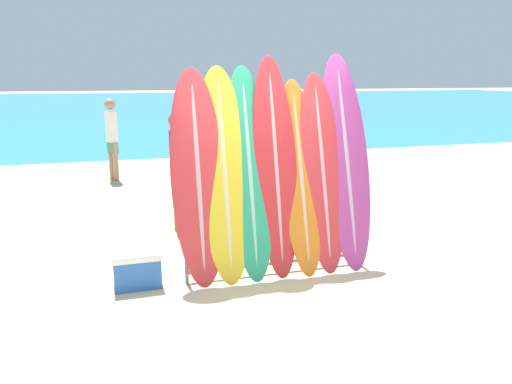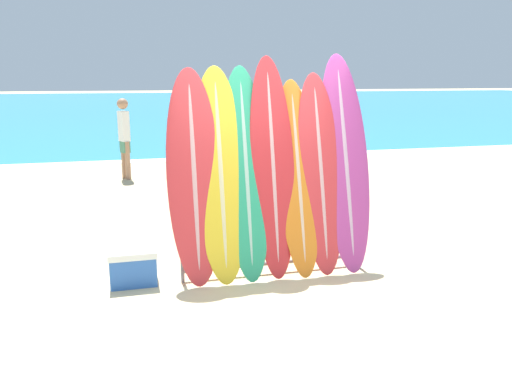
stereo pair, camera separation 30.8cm
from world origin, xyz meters
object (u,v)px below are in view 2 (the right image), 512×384
at_px(surfboard_slot_4, 298,177).
at_px(person_far_right, 314,142).
at_px(person_mid_beach, 124,135).
at_px(surfboard_slot_6, 345,162).
at_px(surfboard_slot_5, 320,173).
at_px(surfboard_rack, 273,238).
at_px(cooler_box, 133,266).
at_px(surfboard_slot_3, 273,167).
at_px(surfboard_slot_0, 194,177).
at_px(surfboard_slot_1, 221,175).
at_px(surfboard_slot_2, 246,173).
at_px(person_far_left, 288,153).
at_px(person_near_water, 181,167).

bearing_deg(surfboard_slot_4, person_far_right, 67.30).
height_order(person_mid_beach, person_far_right, person_mid_beach).
xyz_separation_m(surfboard_slot_6, person_mid_beach, (-2.56, 5.99, -0.29)).
height_order(surfboard_slot_4, surfboard_slot_5, surfboard_slot_5).
distance_m(surfboard_rack, cooler_box, 1.59).
bearing_deg(surfboard_slot_3, surfboard_slot_0, -178.96).
distance_m(surfboard_slot_1, person_far_right, 5.44).
xyz_separation_m(surfboard_slot_1, surfboard_slot_2, (0.29, 0.01, 0.00)).
bearing_deg(surfboard_slot_2, surfboard_rack, -16.15).
bearing_deg(surfboard_slot_3, surfboard_slot_6, 2.27).
bearing_deg(surfboard_slot_5, surfboard_slot_1, 179.93).
relative_size(surfboard_slot_6, person_far_left, 1.42).
xyz_separation_m(surfboard_slot_0, surfboard_slot_2, (0.58, 0.02, 0.01)).
distance_m(surfboard_slot_5, cooler_box, 2.36).
xyz_separation_m(surfboard_rack, person_near_water, (-0.83, 1.90, 0.53)).
relative_size(surfboard_slot_4, surfboard_slot_5, 0.97).
relative_size(surfboard_slot_1, person_far_left, 1.33).
bearing_deg(surfboard_rack, surfboard_slot_3, 81.72).
bearing_deg(surfboard_slot_6, person_near_water, 134.34).
height_order(surfboard_slot_4, surfboard_slot_6, surfboard_slot_6).
height_order(surfboard_slot_0, surfboard_slot_4, surfboard_slot_0).
xyz_separation_m(surfboard_slot_4, surfboard_slot_5, (0.27, 0.00, 0.04)).
relative_size(surfboard_slot_0, surfboard_slot_6, 0.93).
relative_size(surfboard_rack, cooler_box, 4.14).
height_order(surfboard_rack, surfboard_slot_6, surfboard_slot_6).
xyz_separation_m(surfboard_slot_2, surfboard_slot_5, (0.88, -0.01, -0.04)).
bearing_deg(person_far_right, surfboard_slot_2, -26.89).
bearing_deg(person_mid_beach, surfboard_rack, -10.75).
bearing_deg(surfboard_slot_6, cooler_box, -179.61).
bearing_deg(surfboard_slot_3, surfboard_slot_4, -1.46).
bearing_deg(cooler_box, surfboard_slot_5, -0.67).
bearing_deg(cooler_box, person_mid_beach, 90.76).
bearing_deg(surfboard_slot_1, cooler_box, 178.61).
relative_size(surfboard_rack, person_near_water, 1.21).
height_order(surfboard_slot_6, person_near_water, surfboard_slot_6).
xyz_separation_m(surfboard_slot_0, person_far_left, (1.92, 2.67, -0.20)).
height_order(surfboard_slot_4, person_far_right, surfboard_slot_4).
relative_size(surfboard_rack, surfboard_slot_5, 0.93).
distance_m(surfboard_slot_5, surfboard_slot_6, 0.35).
distance_m(surfboard_slot_2, surfboard_slot_5, 0.88).
bearing_deg(surfboard_slot_6, person_mid_beach, 113.15).
relative_size(surfboard_slot_4, person_mid_beach, 1.25).
xyz_separation_m(surfboard_rack, person_far_right, (2.25, 4.71, 0.46)).
relative_size(surfboard_slot_0, surfboard_slot_2, 0.99).
relative_size(surfboard_slot_0, surfboard_slot_5, 1.02).
xyz_separation_m(surfboard_slot_3, surfboard_slot_5, (0.57, -0.01, -0.09)).
distance_m(surfboard_slot_2, surfboard_slot_3, 0.31).
height_order(surfboard_slot_2, surfboard_slot_3, surfboard_slot_3).
height_order(surfboard_slot_2, surfboard_slot_5, surfboard_slot_2).
bearing_deg(surfboard_slot_1, person_mid_beach, 100.02).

